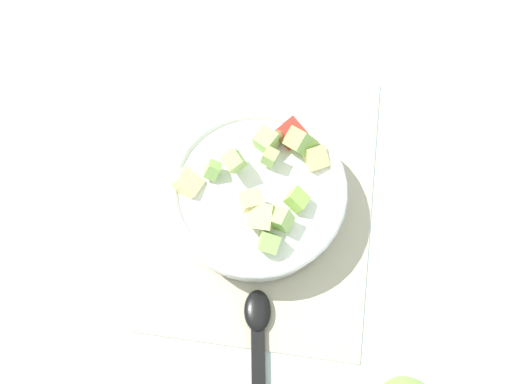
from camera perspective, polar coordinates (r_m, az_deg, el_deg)
The scene contains 4 objects.
ground_plane at distance 0.86m, azimuth 0.99°, elevation -0.67°, with size 2.40×2.40×0.00m, color silver.
placemat at distance 0.85m, azimuth 0.99°, elevation -0.60°, with size 0.43×0.30×0.01m, color #BCB299.
salad_bowl at distance 0.81m, azimuth 0.05°, elevation -0.16°, with size 0.25×0.25×0.11m.
serving_spoon at distance 0.80m, azimuth 0.19°, elevation -14.29°, with size 0.21×0.06×0.01m.
Camera 1 is at (0.30, 0.03, 0.80)m, focal length 41.36 mm.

